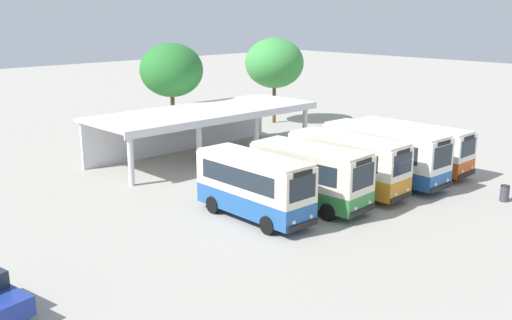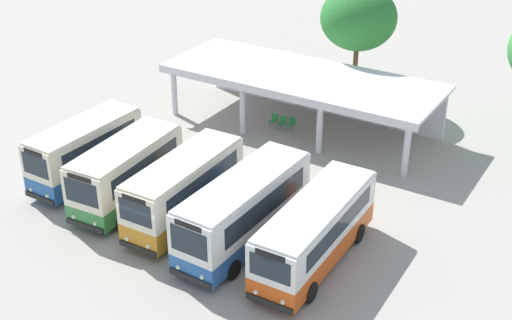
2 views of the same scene
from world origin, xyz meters
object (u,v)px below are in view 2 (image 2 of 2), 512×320
object	(u,v)px
waiting_chair_end_by_column	(274,119)
waiting_chair_middle_seat	(292,123)
city_bus_second_in_row	(126,171)
city_bus_fifth_blue	(315,230)
city_bus_nearest_orange	(85,150)
city_bus_middle_cream	(184,188)
city_bus_fourth_amber	(244,209)
waiting_chair_second_from_end	(282,122)

from	to	relation	value
waiting_chair_end_by_column	waiting_chair_middle_seat	world-z (taller)	same
city_bus_second_in_row	waiting_chair_middle_seat	size ratio (longest dim) A/B	7.86
city_bus_fifth_blue	city_bus_nearest_orange	bearing A→B (deg)	178.83
city_bus_middle_cream	waiting_chair_middle_seat	world-z (taller)	city_bus_middle_cream
city_bus_nearest_orange	waiting_chair_end_by_column	distance (m)	12.04
city_bus_second_in_row	waiting_chair_end_by_column	bearing A→B (deg)	81.87
city_bus_fourth_amber	waiting_chair_end_by_column	world-z (taller)	city_bus_fourth_amber
city_bus_fourth_amber	city_bus_middle_cream	bearing A→B (deg)	178.07
city_bus_middle_cream	city_bus_fourth_amber	xyz separation A→B (m)	(3.39, -0.11, 0.02)
waiting_chair_end_by_column	waiting_chair_second_from_end	world-z (taller)	same
city_bus_middle_cream	waiting_chair_second_from_end	xyz separation A→B (m)	(-1.15, 11.31, -1.28)
city_bus_middle_cream	waiting_chair_end_by_column	size ratio (longest dim) A/B	8.44
city_bus_second_in_row	waiting_chair_end_by_column	world-z (taller)	city_bus_second_in_row
city_bus_middle_cream	city_bus_fifth_blue	world-z (taller)	city_bus_middle_cream
city_bus_nearest_orange	city_bus_fifth_blue	size ratio (longest dim) A/B	0.83
city_bus_nearest_orange	waiting_chair_end_by_column	xyz separation A→B (m)	(5.04, 10.86, -1.27)
waiting_chair_end_by_column	waiting_chair_second_from_end	distance (m)	0.59
city_bus_second_in_row	city_bus_nearest_orange	bearing A→B (deg)	168.58
city_bus_second_in_row	waiting_chair_middle_seat	world-z (taller)	city_bus_second_in_row
city_bus_nearest_orange	city_bus_fifth_blue	distance (m)	13.57
city_bus_second_in_row	city_bus_middle_cream	xyz separation A→B (m)	(3.39, 0.18, 0.00)
city_bus_second_in_row	waiting_chair_second_from_end	xyz separation A→B (m)	(2.24, 11.49, -1.28)
waiting_chair_second_from_end	city_bus_fourth_amber	bearing A→B (deg)	-68.34
city_bus_nearest_orange	city_bus_second_in_row	size ratio (longest dim) A/B	0.99
city_bus_nearest_orange	city_bus_fifth_blue	xyz separation A→B (m)	(13.56, -0.28, -0.11)
city_bus_fourth_amber	waiting_chair_end_by_column	xyz separation A→B (m)	(-5.13, 11.48, -1.30)
city_bus_fourth_amber	waiting_chair_middle_seat	distance (m)	12.28
city_bus_nearest_orange	waiting_chair_end_by_column	world-z (taller)	city_bus_nearest_orange
city_bus_second_in_row	waiting_chair_second_from_end	world-z (taller)	city_bus_second_in_row
city_bus_second_in_row	waiting_chair_end_by_column	size ratio (longest dim) A/B	7.86
city_bus_fourth_amber	waiting_chair_second_from_end	bearing A→B (deg)	111.66
waiting_chair_middle_seat	waiting_chair_end_by_column	bearing A→B (deg)	-176.02
city_bus_nearest_orange	waiting_chair_middle_seat	xyz separation A→B (m)	(6.22, 10.94, -1.27)
city_bus_nearest_orange	city_bus_middle_cream	distance (m)	6.80
city_bus_fourth_amber	waiting_chair_middle_seat	xyz separation A→B (m)	(-3.95, 11.56, -1.30)
city_bus_fourth_amber	city_bus_nearest_orange	bearing A→B (deg)	176.52
city_bus_middle_cream	waiting_chair_middle_seat	xyz separation A→B (m)	(-0.56, 11.44, -1.28)
city_bus_nearest_orange	city_bus_fifth_blue	world-z (taller)	city_bus_nearest_orange
waiting_chair_end_by_column	city_bus_fifth_blue	bearing A→B (deg)	-52.57
waiting_chair_end_by_column	city_bus_fourth_amber	bearing A→B (deg)	-65.91
city_bus_nearest_orange	city_bus_fourth_amber	size ratio (longest dim) A/B	0.83
waiting_chair_middle_seat	city_bus_second_in_row	bearing A→B (deg)	-103.69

